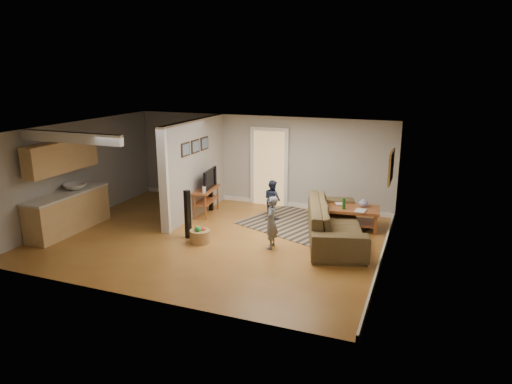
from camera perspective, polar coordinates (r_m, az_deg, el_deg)
ground at (r=10.55m, az=-5.27°, el=-5.72°), size 7.50×7.50×0.00m
room_shell at (r=10.99m, az=-9.47°, el=2.92°), size 7.54×6.02×2.52m
area_rug at (r=11.37m, az=6.08°, el=-4.15°), size 3.46×3.01×0.01m
sofa at (r=10.57m, az=9.76°, el=-5.86°), size 1.91×3.14×0.86m
coffee_table at (r=11.24m, az=11.87°, el=-2.46°), size 1.42×0.93×0.79m
tv_console at (r=12.05m, az=-6.17°, el=0.15°), size 0.56×1.17×0.97m
speaker_left at (r=10.45m, az=-8.54°, el=-2.78°), size 0.14×0.14×1.13m
speaker_right at (r=12.41m, az=-5.67°, el=0.02°), size 0.11×0.11×1.04m
toy_basket at (r=10.26m, az=-7.03°, el=-5.43°), size 0.45×0.45×0.40m
child at (r=9.97m, az=1.88°, el=-6.96°), size 0.32×0.45×1.15m
toddler at (r=11.89m, az=2.04°, el=-3.22°), size 0.62×0.59×1.01m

